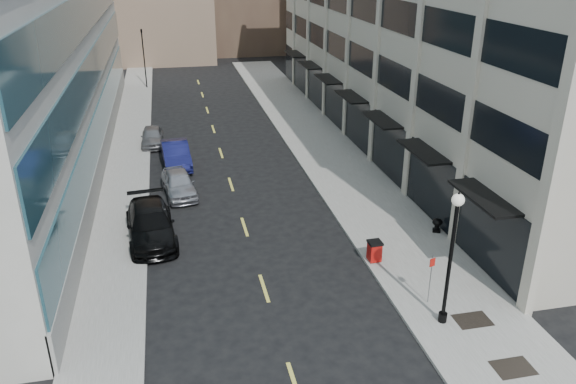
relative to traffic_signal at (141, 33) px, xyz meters
name	(u,v)px	position (x,y,z in m)	size (l,w,h in m)	color
sidewalk_right	(345,174)	(13.00, -28.00, -5.64)	(5.00, 80.00, 0.15)	gray
sidewalk_left	(124,192)	(-1.00, -28.00, -5.64)	(3.00, 80.00, 0.15)	gray
building_right	(444,17)	(22.44, -21.01, 3.28)	(15.30, 46.50, 18.25)	#BFB4A2
grate_mid	(513,368)	(13.10, -47.00, -5.56)	(1.40, 1.00, 0.01)	black
grate_far	(472,320)	(13.10, -44.20, -5.56)	(1.40, 1.00, 0.01)	black
road_centerline	(237,204)	(5.50, -31.00, -5.71)	(0.15, 68.20, 0.01)	#D8CC4C
traffic_signal	(141,33)	(0.00, 0.00, 0.00)	(0.66, 0.66, 6.98)	black
car_black_pickup	(151,224)	(0.70, -34.32, -4.90)	(2.30, 5.67, 1.64)	black
car_silver_sedan	(179,183)	(2.30, -28.96, -4.98)	(1.75, 4.34, 1.48)	#93949B
car_blue_sedan	(176,154)	(2.29, -23.96, -4.90)	(1.73, 4.95, 1.63)	#151750
car_grey_sedan	(152,136)	(0.70, -19.14, -5.04)	(1.61, 4.00, 1.36)	slate
trash_bin	(374,250)	(10.90, -39.02, -5.02)	(0.65, 0.71, 1.01)	#A90E0B
lamppost	(452,248)	(11.90, -44.00, -2.29)	(0.47, 0.47, 5.59)	black
sign_post	(431,272)	(11.90, -42.70, -4.11)	(0.26, 0.10, 2.24)	slate
urn_planter	(437,224)	(15.10, -36.90, -5.13)	(0.52, 0.52, 0.72)	black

